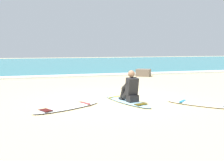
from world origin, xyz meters
TOP-DOWN VIEW (x-y plane):
  - ground_plane at (0.00, 0.00)m, footprint 80.00×80.00m
  - sea at (0.00, 21.13)m, footprint 80.00×28.00m
  - breaking_foam at (0.00, 7.43)m, footprint 80.00×0.90m
  - surfboard_main at (0.20, -0.52)m, footprint 1.07×2.44m
  - surfer_seated at (0.26, -0.72)m, footprint 0.45×0.75m
  - surfboard_spare_near at (-1.69, -0.88)m, footprint 2.19×1.50m
  - surfboard_spare_far at (2.19, -1.68)m, footprint 1.81×2.06m
  - shoreline_rock at (3.89, 6.51)m, footprint 1.08×1.06m

SIDE VIEW (x-z plane):
  - ground_plane at x=0.00m, z-range 0.00..0.00m
  - surfboard_main at x=0.20m, z-range 0.00..0.07m
  - surfboard_spare_far at x=2.19m, z-range 0.00..0.07m
  - surfboard_spare_near at x=-1.69m, z-range 0.00..0.07m
  - sea at x=0.00m, z-range 0.00..0.10m
  - breaking_foam at x=0.00m, z-range 0.00..0.11m
  - shoreline_rock at x=3.89m, z-range 0.00..0.43m
  - surfer_seated at x=0.26m, z-range -0.04..0.91m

